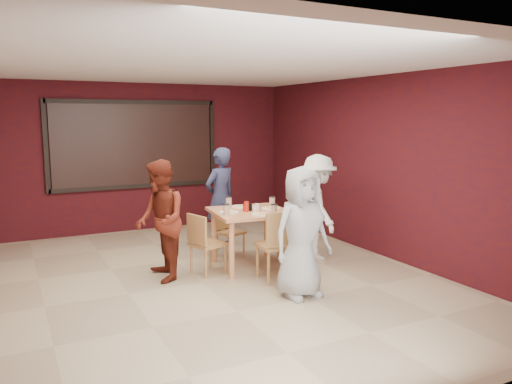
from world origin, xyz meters
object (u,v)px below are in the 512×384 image
chair_back (227,229)px  diner_right (318,207)px  chair_right (295,232)px  diner_back (220,198)px  diner_left (160,221)px  dining_table (250,218)px  chair_front (279,242)px  chair_left (204,241)px  diner_front (302,233)px

chair_back → diner_right: bearing=-32.0°
chair_right → diner_back: diner_back is taller
chair_back → chair_right: 1.08m
diner_back → diner_left: bearing=20.7°
diner_right → dining_table: bearing=102.1°
chair_front → chair_left: bearing=137.6°
diner_front → diner_back: 2.59m
chair_right → diner_left: diner_left is taller
chair_left → diner_front: bearing=-60.0°
diner_left → chair_front: bearing=65.1°
chair_right → diner_back: 1.48m
chair_front → diner_left: 1.59m
diner_front → diner_back: (0.04, 2.59, 0.04)m
chair_front → diner_left: (-1.36, 0.78, 0.26)m
diner_front → chair_right: bearing=56.2°
chair_left → chair_right: bearing=1.5°
dining_table → chair_front: bearing=-86.8°
diner_front → diner_left: diner_left is taller
diner_back → diner_front: bearing=68.4°
chair_back → chair_right: size_ratio=0.97×
diner_left → dining_table: bearing=93.8°
chair_right → diner_left: (-2.07, 0.03, 0.36)m
dining_table → diner_right: diner_right is taller
chair_back → diner_left: size_ratio=0.48×
dining_table → chair_back: bearing=94.6°
chair_front → diner_back: 2.02m
chair_back → diner_front: size_ratio=0.48×
chair_front → diner_right: bearing=33.3°
chair_back → diner_right: 1.45m
diner_back → chair_left: bearing=37.6°
chair_back → chair_left: chair_left is taller
dining_table → diner_front: 1.35m
chair_back → diner_back: diner_back is taller
chair_front → diner_back: bearing=89.6°
diner_back → dining_table: bearing=66.6°
diner_front → diner_right: (1.11, 1.31, 0.01)m
chair_front → chair_right: size_ratio=1.21×
chair_right → diner_left: 2.10m
chair_front → chair_back: (-0.10, 1.46, -0.11)m
chair_left → diner_back: diner_back is taller
chair_left → diner_right: diner_right is taller
dining_table → diner_left: bearing=178.7°
dining_table → diner_left: diner_left is taller
chair_front → chair_right: 1.04m
diner_right → chair_back: bearing=71.9°
chair_back → diner_left: bearing=-151.6°
chair_front → diner_back: size_ratio=0.58×
dining_table → chair_front: 0.78m
diner_back → diner_right: (1.08, -1.28, -0.03)m
dining_table → chair_back: dining_table is taller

